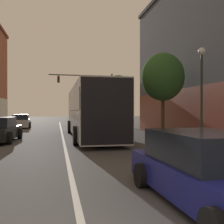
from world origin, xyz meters
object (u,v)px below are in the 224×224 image
(parked_car_left_near, at_px, (21,121))
(street_tree_far, at_px, (118,91))
(bus, at_px, (91,109))
(traffic_signal_gantry, at_px, (94,88))
(street_lamp, at_px, (202,89))
(hatchback_foreground, at_px, (208,171))
(street_tree_near, at_px, (163,77))

(parked_car_left_near, relative_size, street_tree_far, 0.78)
(bus, xyz_separation_m, traffic_signal_gantry, (2.11, 13.92, 2.69))
(street_lamp, xyz_separation_m, street_tree_far, (0.48, 18.23, 1.32))
(hatchback_foreground, xyz_separation_m, street_tree_far, (3.94, 24.29, 3.42))
(hatchback_foreground, distance_m, traffic_signal_gantry, 27.10)
(hatchback_foreground, bearing_deg, street_lamp, -30.85)
(hatchback_foreground, bearing_deg, street_tree_far, -10.32)
(parked_car_left_near, distance_m, traffic_signal_gantry, 9.30)
(hatchback_foreground, height_order, street_tree_far, street_tree_far)
(bus, height_order, parked_car_left_near, bus)
(parked_car_left_near, distance_m, street_lamp, 20.61)
(bus, xyz_separation_m, street_tree_far, (4.57, 11.44, 2.19))
(bus, distance_m, parked_car_left_near, 12.65)
(hatchback_foreground, height_order, traffic_signal_gantry, traffic_signal_gantry)
(traffic_signal_gantry, relative_size, street_lamp, 1.66)
(hatchback_foreground, bearing_deg, street_tree_near, -19.29)
(street_tree_near, height_order, street_tree_far, street_tree_far)
(bus, height_order, street_lamp, street_lamp)
(hatchback_foreground, distance_m, street_lamp, 7.30)
(bus, distance_m, hatchback_foreground, 12.93)
(street_tree_far, bearing_deg, street_tree_near, -92.63)
(street_tree_near, bearing_deg, bus, 143.89)
(hatchback_foreground, bearing_deg, traffic_signal_gantry, -4.26)
(parked_car_left_near, bearing_deg, bus, -156.23)
(hatchback_foreground, xyz_separation_m, parked_car_left_near, (-6.49, 23.99, 0.03))
(parked_car_left_near, height_order, street_tree_far, street_tree_far)
(traffic_signal_gantry, xyz_separation_m, street_lamp, (1.99, -20.71, -1.82))
(bus, distance_m, street_lamp, 7.97)
(traffic_signal_gantry, bearing_deg, street_lamp, -84.52)
(street_tree_near, bearing_deg, traffic_signal_gantry, 96.15)
(traffic_signal_gantry, bearing_deg, bus, -98.60)
(traffic_signal_gantry, bearing_deg, street_tree_far, -45.25)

